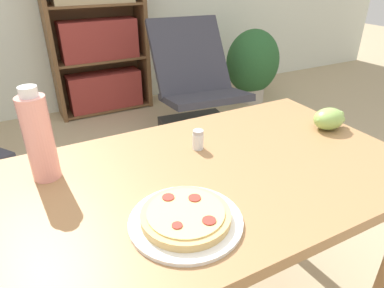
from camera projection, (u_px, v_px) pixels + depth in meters
name	position (u px, v px, depth m)	size (l,w,h in m)	color
dining_table	(215.00, 198.00, 1.06)	(1.19, 0.72, 0.72)	#A37549
pizza_on_plate	(186.00, 218.00, 0.80)	(0.27, 0.27, 0.04)	white
grape_bunch	(329.00, 119.00, 1.24)	(0.14, 0.10, 0.08)	#93BC5B
drink_bottle	(39.00, 137.00, 0.92)	(0.08, 0.08, 0.27)	pink
salt_shaker	(198.00, 140.00, 1.11)	(0.04, 0.04, 0.07)	white
lounge_chair_far	(197.00, 101.00, 2.72)	(0.67, 0.82, 0.88)	black
bookshelf	(98.00, 37.00, 3.00)	(0.84, 0.29, 1.43)	brown
potted_plant_floor	(253.00, 64.00, 3.37)	(0.54, 0.46, 0.71)	#BCB2A3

